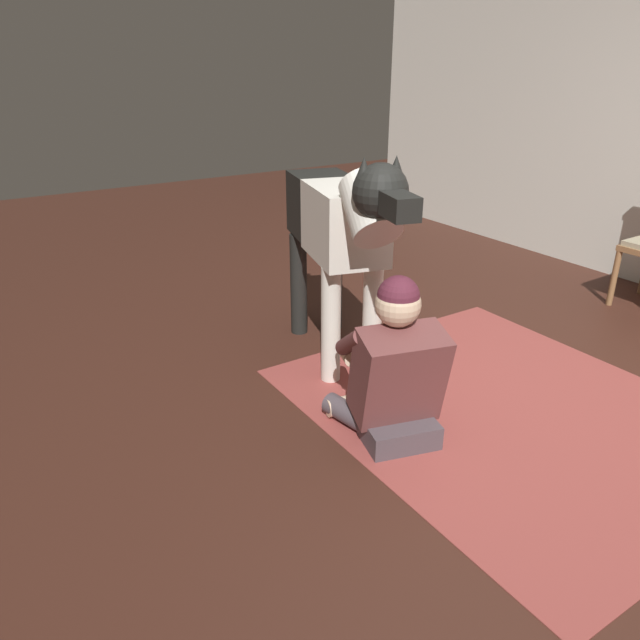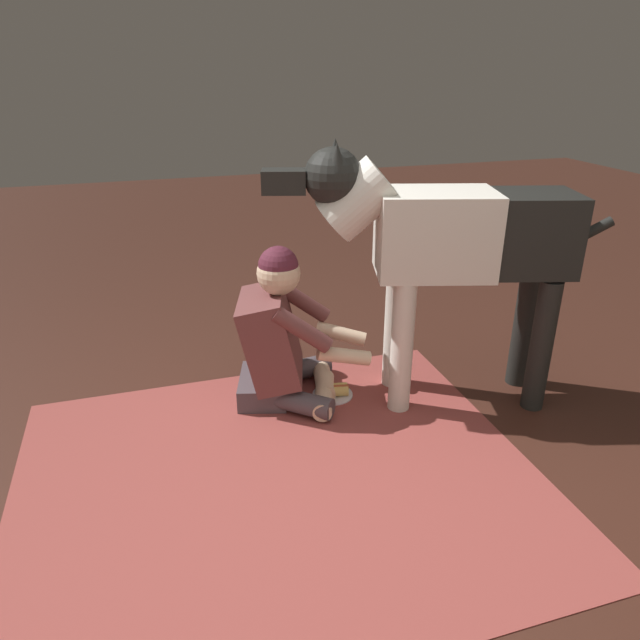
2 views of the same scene
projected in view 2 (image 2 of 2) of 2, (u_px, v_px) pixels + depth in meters
The scene contains 5 objects.
ground_plane at pixel (271, 468), 2.52m from camera, with size 14.06×14.06×0.00m, color #3C1F16.
area_rug at pixel (280, 478), 2.45m from camera, with size 2.15×1.83×0.01m, color brown.
person_sitting_on_floor at pixel (282, 339), 2.92m from camera, with size 0.72×0.59×0.81m.
large_dog at pixel (447, 242), 2.74m from camera, with size 1.59×0.61×1.29m.
hot_dog_on_plate at pixel (333, 391), 3.05m from camera, with size 0.21×0.21×0.06m.
Camera 2 is at (0.40, 2.01, 1.61)m, focal length 32.83 mm.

